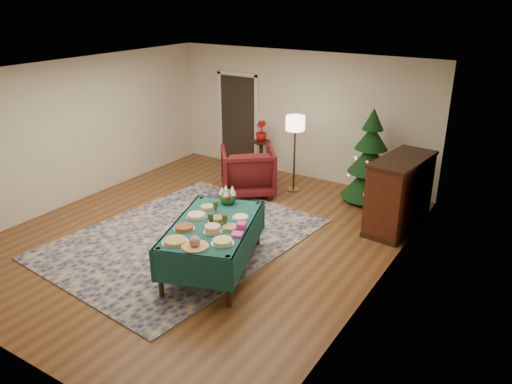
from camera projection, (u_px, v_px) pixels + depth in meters
The scene contains 26 objects.
room_shell at pixel (199, 159), 7.91m from camera, with size 7.00×7.00×7.00m.
doorway at pixel (238, 118), 11.52m from camera, with size 1.08×0.04×2.16m.
rug at pixel (184, 238), 8.28m from camera, with size 3.20×4.20×0.02m, color #131A48.
buffet_table at pixel (213, 233), 7.16m from camera, with size 1.69×2.17×0.74m.
platter_0 at pixel (175, 241), 6.56m from camera, with size 0.35×0.35×0.05m.
platter_1 at pixel (195, 243), 6.43m from camera, with size 0.36×0.36×0.16m.
platter_2 at pixel (223, 242), 6.53m from camera, with size 0.30×0.30×0.06m.
platter_3 at pixel (184, 228), 6.93m from camera, with size 0.30×0.30×0.05m.
platter_4 at pixel (213, 229), 6.83m from camera, with size 0.26×0.26×0.10m.
platter_5 at pixel (231, 228), 6.94m from camera, with size 0.25×0.25×0.04m.
platter_6 at pixel (196, 216), 7.29m from camera, with size 0.30×0.30×0.05m.
platter_7 at pixel (216, 220), 7.14m from camera, with size 0.24×0.24×0.07m.
platter_8 at pixel (241, 218), 7.24m from camera, with size 0.26×0.26×0.04m.
platter_9 at pixel (207, 207), 7.59m from camera, with size 0.23×0.23×0.04m.
goblet_0 at pixel (216, 206), 7.44m from camera, with size 0.08×0.08×0.17m.
goblet_1 at pixel (225, 220), 7.00m from camera, with size 0.08×0.08×0.17m.
goblet_2 at pixel (211, 219), 7.04m from camera, with size 0.08×0.08×0.17m.
napkin_stack at pixel (237, 235), 6.74m from camera, with size 0.15×0.15×0.04m, color #EC41BB.
gift_box at pixel (241, 226), 6.91m from camera, with size 0.12×0.12×0.10m, color #DC3DB1.
centerpiece at pixel (228, 196), 7.73m from camera, with size 0.27×0.27×0.31m.
armchair at pixel (248, 169), 9.95m from camera, with size 1.02×0.95×1.05m, color #4E1013.
floor_lamp at pixel (295, 128), 9.80m from camera, with size 0.38×0.38×1.56m.
side_table at pixel (261, 157), 11.17m from camera, with size 0.41×0.41×0.74m.
potted_plant at pixel (261, 135), 10.98m from camera, with size 0.26×0.46×0.26m, color #A50B0D.
christmas_tree at pixel (370, 160), 9.49m from camera, with size 1.21×1.21×1.84m.
piano at pixel (399, 194), 8.46m from camera, with size 0.85×1.54×1.27m.
Camera 1 is at (4.77, -5.89, 3.82)m, focal length 35.00 mm.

